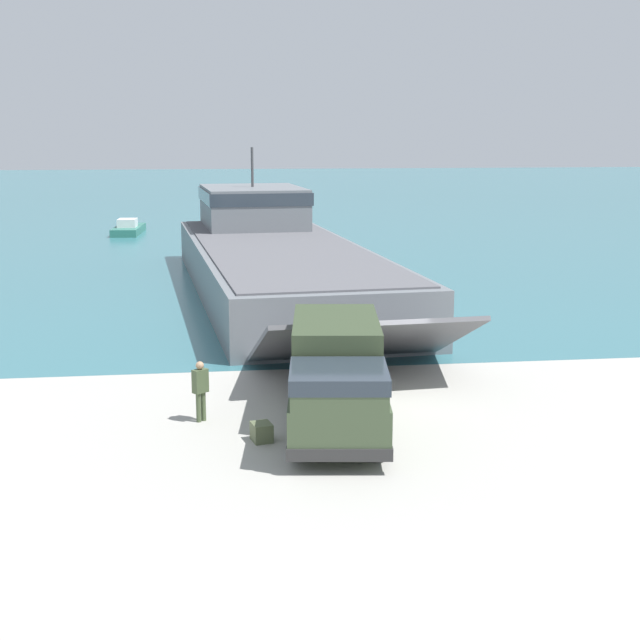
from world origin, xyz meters
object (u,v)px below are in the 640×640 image
(soldier_on_ramp, at_px, (200,387))
(cargo_crate, at_px, (262,432))
(military_truck, at_px, (337,376))
(landing_craft, at_px, (274,254))
(moored_boat_b, at_px, (128,229))

(soldier_on_ramp, distance_m, cargo_crate, 2.62)
(military_truck, bearing_deg, landing_craft, -173.02)
(landing_craft, distance_m, moored_boat_b, 29.20)
(landing_craft, relative_size, military_truck, 4.64)
(military_truck, height_order, soldier_on_ramp, military_truck)
(moored_boat_b, bearing_deg, military_truck, -75.19)
(landing_craft, bearing_deg, cargo_crate, -99.91)
(landing_craft, bearing_deg, soldier_on_ramp, -104.39)
(soldier_on_ramp, bearing_deg, cargo_crate, -178.52)
(moored_boat_b, bearing_deg, landing_craft, -66.23)
(landing_craft, xyz_separation_m, moored_boat_b, (-9.89, 27.44, -1.34))
(cargo_crate, bearing_deg, landing_craft, 84.78)
(military_truck, bearing_deg, soldier_on_ramp, -99.19)
(soldier_on_ramp, height_order, moored_boat_b, soldier_on_ramp)
(moored_boat_b, bearing_deg, soldier_on_ramp, -79.16)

